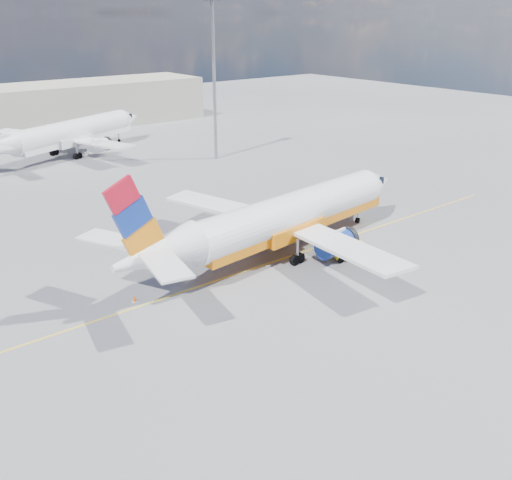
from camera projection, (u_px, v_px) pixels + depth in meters
ground at (261, 286)px, 44.96m from camera, size 240.00×240.00×0.00m
taxi_line at (239, 273)px, 47.14m from camera, size 70.00×0.15×0.01m
terminal_main at (16, 110)px, 100.79m from camera, size 70.00×14.00×8.00m
main_jet at (284, 217)px, 49.88m from camera, size 33.90×26.66×10.28m
second_jet at (68, 134)px, 84.65m from camera, size 32.63×24.58×10.04m
gse_tug at (348, 249)px, 49.63m from camera, size 3.15×2.67×1.98m
traffic_cone at (134, 299)px, 42.44m from camera, size 0.37×0.37×0.52m
floodlight_mast at (214, 65)px, 79.47m from camera, size 1.62×1.62×22.17m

